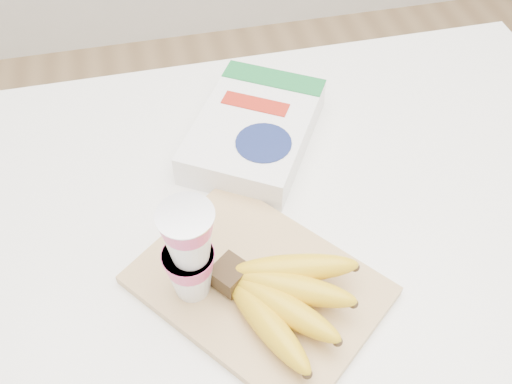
# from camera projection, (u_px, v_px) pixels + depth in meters

# --- Properties ---
(room) EXTENTS (4.00, 4.00, 4.00)m
(room) POSITION_uv_depth(u_px,v_px,m) (279.00, 14.00, 0.65)
(room) COLOR tan
(room) RESTS_ON ground
(table) EXTENTS (1.30, 0.87, 0.98)m
(table) POSITION_uv_depth(u_px,v_px,m) (268.00, 348.00, 1.31)
(table) COLOR white
(table) RESTS_ON ground
(cutting_board) EXTENTS (0.41, 0.42, 0.02)m
(cutting_board) POSITION_uv_depth(u_px,v_px,m) (258.00, 285.00, 0.84)
(cutting_board) COLOR tan
(cutting_board) RESTS_ON table
(bananas) EXTENTS (0.22, 0.21, 0.07)m
(bananas) POSITION_uv_depth(u_px,v_px,m) (282.00, 295.00, 0.79)
(bananas) COLOR #382816
(bananas) RESTS_ON cutting_board
(yogurt_stack) EXTENTS (0.08, 0.08, 0.17)m
(yogurt_stack) POSITION_uv_depth(u_px,v_px,m) (189.00, 252.00, 0.76)
(yogurt_stack) COLOR white
(yogurt_stack) RESTS_ON cutting_board
(cereal_box) EXTENTS (0.31, 0.34, 0.06)m
(cereal_box) POSITION_uv_depth(u_px,v_px,m) (254.00, 130.00, 1.02)
(cereal_box) COLOR white
(cereal_box) RESTS_ON table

